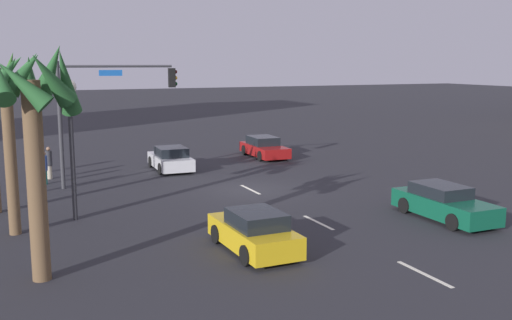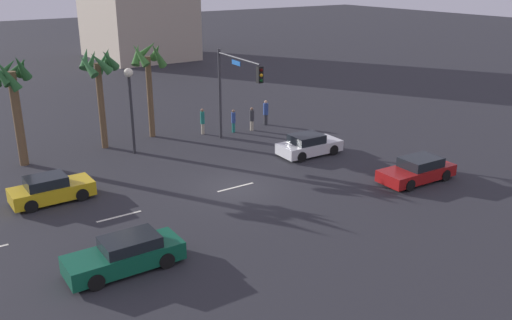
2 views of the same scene
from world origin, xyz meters
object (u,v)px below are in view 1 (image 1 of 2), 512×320
(traffic_signal, at_px, (102,101))
(pedestrian_2, at_px, (30,173))
(car_0, at_px, (264,148))
(streetlamp, at_px, (71,121))
(palm_tree_0, at_px, (7,92))
(pedestrian_0, at_px, (33,157))
(palm_tree_2, at_px, (34,110))
(pedestrian_1, at_px, (44,167))
(car_1, at_px, (254,232))
(car_3, at_px, (171,159))
(car_2, at_px, (444,203))
(pedestrian_3, at_px, (49,162))

(traffic_signal, bearing_deg, pedestrian_2, 96.62)
(car_0, height_order, streetlamp, streetlamp)
(pedestrian_2, distance_m, palm_tree_0, 7.88)
(pedestrian_0, height_order, palm_tree_2, palm_tree_2)
(car_0, bearing_deg, palm_tree_0, 128.31)
(traffic_signal, bearing_deg, pedestrian_0, 32.86)
(traffic_signal, xyz_separation_m, streetlamp, (-6.03, 2.21, -0.34))
(traffic_signal, xyz_separation_m, pedestrian_1, (1.65, 2.69, -3.31))
(car_0, height_order, car_1, car_1)
(car_0, height_order, car_3, car_3)
(car_3, height_order, streetlamp, streetlamp)
(car_3, bearing_deg, palm_tree_2, 152.19)
(car_2, bearing_deg, palm_tree_0, 73.17)
(pedestrian_0, xyz_separation_m, palm_tree_0, (-11.79, 1.37, 4.06))
(pedestrian_2, relative_size, palm_tree_0, 0.28)
(pedestrian_2, relative_size, pedestrian_3, 1.09)
(pedestrian_3, bearing_deg, pedestrian_1, 166.06)
(car_0, xyz_separation_m, palm_tree_2, (-17.37, 14.85, 4.17))
(pedestrian_2, bearing_deg, car_3, -66.51)
(car_0, relative_size, streetlamp, 0.84)
(car_0, xyz_separation_m, car_1, (-17.42, 8.41, 0.02))
(streetlamp, distance_m, pedestrian_2, 6.43)
(car_0, relative_size, car_2, 1.00)
(streetlamp, bearing_deg, palm_tree_0, 116.37)
(car_3, bearing_deg, streetlamp, 144.50)
(car_1, bearing_deg, car_3, -5.99)
(streetlamp, xyz_separation_m, pedestrian_3, (9.02, 0.14, -2.96))
(car_3, xyz_separation_m, pedestrian_2, (-3.33, 7.66, 0.38))
(car_0, xyz_separation_m, palm_tree_0, (-12.14, 15.37, 4.42))
(car_0, distance_m, car_2, 16.77)
(pedestrian_1, xyz_separation_m, palm_tree_2, (-13.98, 1.19, 3.90))
(car_3, relative_size, streetlamp, 0.75)
(car_0, distance_m, palm_tree_0, 20.08)
(car_2, bearing_deg, traffic_signal, 42.92)
(car_2, distance_m, streetlamp, 14.68)
(streetlamp, relative_size, pedestrian_0, 2.92)
(car_0, distance_m, pedestrian_1, 14.08)
(pedestrian_1, distance_m, palm_tree_2, 14.56)
(traffic_signal, bearing_deg, car_0, -65.36)
(car_1, relative_size, pedestrian_1, 2.42)
(car_2, xyz_separation_m, pedestrian_0, (16.42, 13.94, 0.35))
(car_1, xyz_separation_m, palm_tree_2, (0.05, 6.44, 4.14))
(palm_tree_2, bearing_deg, car_3, -27.81)
(traffic_signal, height_order, palm_tree_2, palm_tree_2)
(pedestrian_3, bearing_deg, car_2, -137.98)
(traffic_signal, bearing_deg, streetlamp, 159.84)
(car_2, height_order, pedestrian_0, pedestrian_0)
(palm_tree_2, bearing_deg, pedestrian_0, -2.87)
(pedestrian_0, bearing_deg, pedestrian_1, -173.65)
(car_1, height_order, traffic_signal, traffic_signal)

